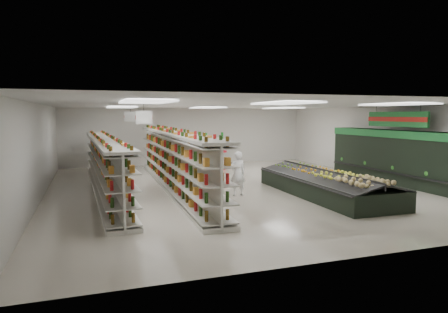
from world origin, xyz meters
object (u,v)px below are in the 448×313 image
object	(u,v)px
produce_island	(325,184)
soda_endcap	(211,153)
gondola_center	(173,162)
shopper_background	(119,160)
gondola_left	(105,167)
shopper_main	(237,174)

from	to	relation	value
produce_island	soda_endcap	distance (m)	7.93
gondola_center	shopper_background	size ratio (longest dim) A/B	7.73
gondola_left	soda_endcap	xyz separation A→B (m)	(5.42, 4.56, -0.06)
produce_island	shopper_main	world-z (taller)	shopper_main
produce_island	soda_endcap	size ratio (longest dim) A/B	3.52
gondola_center	shopper_main	distance (m)	2.85
gondola_left	shopper_main	size ratio (longest dim) A/B	7.30
shopper_background	produce_island	bearing A→B (deg)	-139.89
soda_endcap	produce_island	bearing A→B (deg)	-76.49
soda_endcap	shopper_main	bearing A→B (deg)	-99.06
gondola_center	soda_endcap	xyz separation A→B (m)	(2.89, 4.56, -0.15)
soda_endcap	shopper_main	xyz separation A→B (m)	(-1.08, -6.75, -0.07)
gondola_left	gondola_center	size ratio (longest dim) A/B	0.91
shopper_background	soda_endcap	bearing A→B (deg)	-78.72
produce_island	shopper_background	xyz separation A→B (m)	(-6.59, 6.14, 0.39)
gondola_left	shopper_main	bearing A→B (deg)	-28.73
gondola_center	soda_endcap	size ratio (longest dim) A/B	7.18
produce_island	shopper_background	distance (m)	9.02
soda_endcap	shopper_main	world-z (taller)	soda_endcap
soda_endcap	shopper_background	distance (m)	4.99
gondola_center	shopper_main	world-z (taller)	gondola_center
shopper_main	shopper_background	distance (m)	6.35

